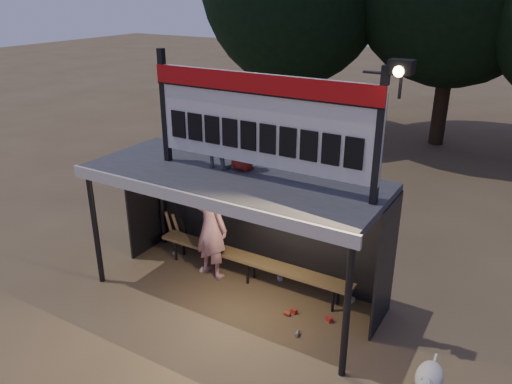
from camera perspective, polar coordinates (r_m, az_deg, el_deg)
ground at (r=9.18m, az=-2.40°, el=-11.62°), size 80.00×80.00×0.00m
player at (r=9.30m, az=-5.16°, el=-3.96°), size 0.83×0.63×2.03m
child_a at (r=8.31m, az=-4.53°, el=6.45°), size 0.55×0.45×1.08m
child_b at (r=8.14m, az=-1.54°, el=6.07°), size 0.56×0.41×1.05m
dugout_shelter at (r=8.48m, az=-1.70°, el=-0.42°), size 5.10×2.08×2.32m
scoreboard_assembly at (r=7.53m, az=0.76°, el=8.50°), size 4.10×0.27×1.99m
bench at (r=9.34m, az=-0.59°, el=-7.80°), size 4.00×0.35×0.48m
dog at (r=7.49m, az=19.12°, el=-19.51°), size 0.36×0.81×0.49m
bats at (r=10.55m, az=-8.94°, el=-4.36°), size 0.48×0.33×0.84m
litter at (r=9.10m, az=2.12°, el=-11.69°), size 3.86×1.43×0.08m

